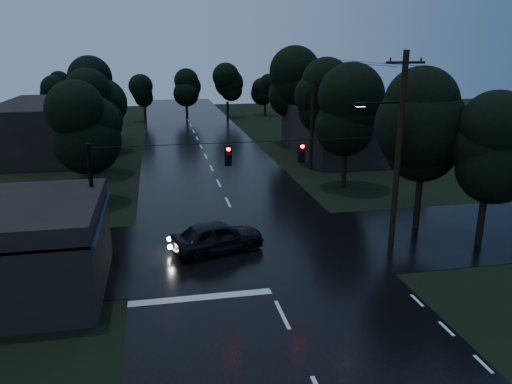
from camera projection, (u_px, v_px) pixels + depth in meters
name	position (u px, v px, depth m)	size (l,w,h in m)	color
main_road	(212.00, 169.00, 43.11)	(12.00, 120.00, 0.02)	black
cross_street	(250.00, 247.00, 26.17)	(60.00, 9.00, 0.02)	black
building_far_right	(349.00, 131.00, 48.89)	(10.00, 14.00, 4.40)	black
building_far_left	(58.00, 127.00, 49.20)	(10.00, 16.00, 5.00)	black
utility_pole_main	(397.00, 147.00, 25.14)	(3.50, 0.30, 10.00)	black
utility_pole_far	(312.00, 124.00, 41.70)	(2.00, 0.30, 7.50)	black
anchor_pole_left	(94.00, 208.00, 22.98)	(0.18, 0.18, 6.00)	black
span_signals	(264.00, 153.00, 23.85)	(15.00, 0.37, 1.12)	black
tree_corner_near	(425.00, 125.00, 27.30)	(4.48, 4.48, 9.44)	black
tree_corner_far	(491.00, 148.00, 25.06)	(3.92, 3.92, 8.26)	black
tree_left_a	(85.00, 125.00, 32.43)	(3.92, 3.92, 8.26)	black
tree_left_b	(90.00, 106.00, 39.74)	(4.20, 4.20, 8.85)	black
tree_left_c	(95.00, 91.00, 48.94)	(4.48, 4.48, 9.44)	black
tree_right_a	(347.00, 112.00, 35.69)	(4.20, 4.20, 8.85)	black
tree_right_b	(320.00, 96.00, 43.23)	(4.48, 4.48, 9.44)	black
tree_right_c	(296.00, 84.00, 52.65)	(4.76, 4.76, 10.03)	black
car	(217.00, 236.00, 25.47)	(1.91, 4.76, 1.62)	black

